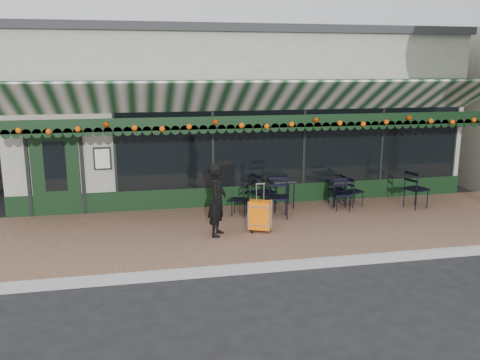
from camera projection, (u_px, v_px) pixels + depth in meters
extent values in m
plane|color=black|center=(298.00, 267.00, 9.52)|extent=(80.00, 80.00, 0.00)
cube|color=brown|center=(271.00, 230.00, 11.41)|extent=(18.00, 4.00, 0.15)
cube|color=#9E9E99|center=(300.00, 264.00, 9.43)|extent=(18.00, 0.16, 0.15)
cube|color=gray|center=(224.00, 111.00, 16.67)|extent=(12.00, 8.00, 4.50)
cube|color=black|center=(296.00, 146.00, 13.20)|extent=(9.20, 0.04, 2.00)
cube|color=black|center=(56.00, 170.00, 12.11)|extent=(1.10, 0.07, 2.20)
cube|color=silver|center=(102.00, 159.00, 12.23)|extent=(0.42, 0.04, 0.55)
cube|color=black|center=(266.00, 122.00, 11.39)|extent=(12.00, 0.03, 0.28)
cylinder|color=#E84E07|center=(267.00, 123.00, 11.34)|extent=(11.60, 0.12, 0.12)
imported|color=black|center=(217.00, 200.00, 10.67)|extent=(0.56, 0.66, 1.55)
cube|color=orange|center=(260.00, 215.00, 11.01)|extent=(0.53, 0.43, 0.62)
cube|color=black|center=(260.00, 230.00, 11.08)|extent=(0.53, 0.43, 0.06)
cube|color=silver|center=(260.00, 192.00, 10.90)|extent=(0.20, 0.11, 0.38)
cube|color=black|center=(340.00, 181.00, 13.15)|extent=(0.52, 0.52, 0.03)
cylinder|color=black|center=(335.00, 195.00, 12.97)|extent=(0.03, 0.03, 0.61)
cylinder|color=black|center=(351.00, 194.00, 13.05)|extent=(0.03, 0.03, 0.61)
cylinder|color=black|center=(329.00, 191.00, 13.38)|extent=(0.03, 0.03, 0.61)
cylinder|color=black|center=(344.00, 190.00, 13.47)|extent=(0.03, 0.03, 0.61)
cube|color=black|center=(282.00, 180.00, 12.90)|extent=(0.58, 0.58, 0.04)
cylinder|color=black|center=(275.00, 197.00, 12.70)|extent=(0.03, 0.03, 0.67)
cylinder|color=black|center=(294.00, 196.00, 12.79)|extent=(0.03, 0.03, 0.67)
cylinder|color=black|center=(270.00, 192.00, 13.16)|extent=(0.03, 0.03, 0.67)
cylinder|color=black|center=(288.00, 191.00, 13.25)|extent=(0.03, 0.03, 0.67)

